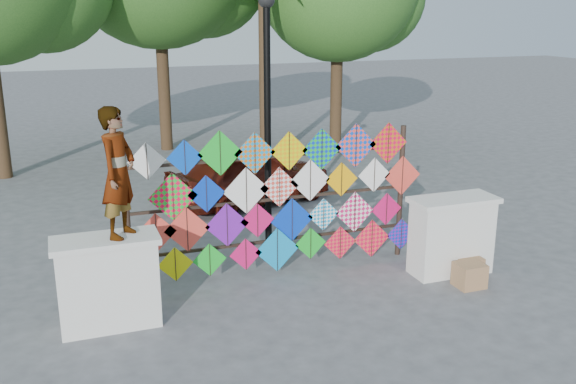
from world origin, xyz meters
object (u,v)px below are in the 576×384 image
Objects in this scene: sedan at (250,175)px; lamppost at (267,99)px; vendor_woman at (118,173)px; kite_rack at (281,200)px.

lamppost is at bearing 153.84° from sedan.
vendor_woman is 0.46× the size of sedan.
kite_rack is 2.87× the size of vendor_woman.
lamppost is at bearing 80.77° from kite_rack.
sedan is at bearing 80.35° from kite_rack.
vendor_woman reaches higher than sedan.
lamppost is (-0.46, -2.68, 2.05)m from sedan.
vendor_woman is at bearing 130.18° from sedan.
lamppost reaches higher than sedan.
lamppost is at bearing -17.39° from vendor_woman.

